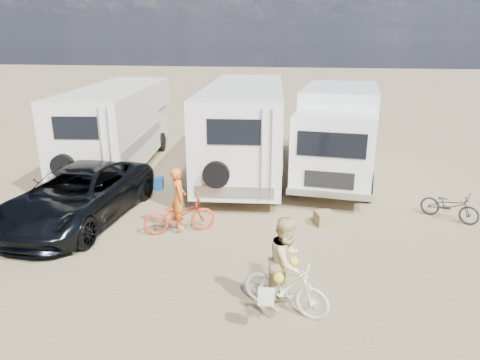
% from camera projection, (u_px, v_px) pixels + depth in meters
% --- Properties ---
extents(ground, '(140.00, 140.00, 0.00)m').
position_uv_depth(ground, '(207.00, 248.00, 11.13)').
color(ground, '#957E58').
rests_on(ground, ground).
extents(rv_main, '(3.49, 9.52, 3.41)m').
position_uv_depth(rv_main, '(245.00, 129.00, 16.98)').
color(rv_main, white).
rests_on(rv_main, ground).
extents(rv_left, '(3.61, 8.90, 3.25)m').
position_uv_depth(rv_left, '(119.00, 128.00, 17.72)').
color(rv_left, beige).
rests_on(rv_left, ground).
extents(box_truck, '(3.40, 7.20, 3.35)m').
position_uv_depth(box_truck, '(337.00, 136.00, 16.02)').
color(box_truck, white).
rests_on(box_truck, ground).
extents(dark_suv, '(2.95, 5.79, 1.57)m').
position_uv_depth(dark_suv, '(78.00, 195.00, 12.61)').
color(dark_suv, black).
rests_on(dark_suv, ground).
extents(bike_man, '(2.05, 1.39, 1.02)m').
position_uv_depth(bike_man, '(179.00, 215.00, 11.90)').
color(bike_man, red).
rests_on(bike_man, ground).
extents(bike_woman, '(1.86, 1.11, 1.08)m').
position_uv_depth(bike_woman, '(286.00, 287.00, 8.43)').
color(bike_woman, beige).
rests_on(bike_woman, ground).
extents(rider_man, '(0.60, 0.71, 1.66)m').
position_uv_depth(rider_man, '(179.00, 204.00, 11.81)').
color(rider_man, orange).
rests_on(rider_man, ground).
extents(rider_woman, '(0.94, 1.06, 1.79)m').
position_uv_depth(rider_woman, '(286.00, 270.00, 8.31)').
color(rider_woman, '#D8C280').
rests_on(rider_woman, ground).
extents(bike_parked, '(1.71, 1.40, 0.87)m').
position_uv_depth(bike_parked, '(450.00, 206.00, 12.75)').
color(bike_parked, '#252825').
rests_on(bike_parked, ground).
extents(cooler, '(0.59, 0.48, 0.43)m').
position_uv_depth(cooler, '(156.00, 183.00, 15.40)').
color(cooler, '#20589C').
rests_on(cooler, ground).
extents(crate, '(0.63, 0.63, 0.39)m').
position_uv_depth(crate, '(324.00, 218.00, 12.47)').
color(crate, olive).
rests_on(crate, ground).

